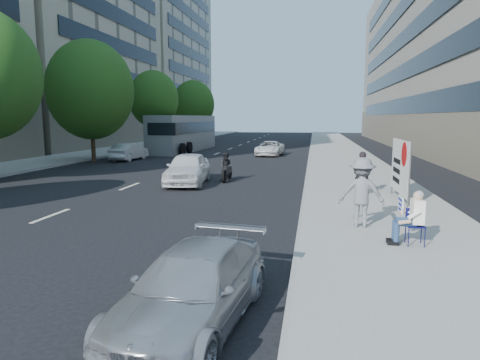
% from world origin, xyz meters
% --- Properties ---
extents(ground, '(160.00, 160.00, 0.00)m').
position_xyz_m(ground, '(0.00, 0.00, 0.00)').
color(ground, black).
rests_on(ground, ground).
extents(near_sidewalk, '(5.00, 120.00, 0.15)m').
position_xyz_m(near_sidewalk, '(4.00, 20.00, 0.07)').
color(near_sidewalk, gray).
rests_on(near_sidewalk, ground).
extents(far_sidewalk, '(4.50, 120.00, 0.15)m').
position_xyz_m(far_sidewalk, '(-16.75, 20.00, 0.07)').
color(far_sidewalk, gray).
rests_on(far_sidewalk, ground).
extents(far_bldg_north, '(22.00, 28.00, 28.00)m').
position_xyz_m(far_bldg_north, '(-30.00, 62.00, 14.00)').
color(far_bldg_north, tan).
rests_on(far_bldg_north, ground).
extents(tree_far_c, '(6.00, 6.00, 8.47)m').
position_xyz_m(tree_far_c, '(-13.70, 18.00, 5.02)').
color(tree_far_c, '#382616').
rests_on(tree_far_c, ground).
extents(tree_far_d, '(4.80, 4.80, 7.65)m').
position_xyz_m(tree_far_d, '(-13.70, 30.00, 4.89)').
color(tree_far_d, '#382616').
rests_on(tree_far_d, ground).
extents(tree_far_e, '(5.40, 5.40, 7.89)m').
position_xyz_m(tree_far_e, '(-13.70, 44.00, 4.78)').
color(tree_far_e, '#382616').
rests_on(tree_far_e, ground).
extents(seated_protester, '(0.83, 1.11, 1.31)m').
position_xyz_m(seated_protester, '(4.08, 0.18, 0.87)').
color(seated_protester, '#131354').
rests_on(seated_protester, near_sidewalk).
extents(jogger, '(1.28, 0.78, 1.91)m').
position_xyz_m(jogger, '(3.10, 1.73, 1.11)').
color(jogger, slate).
rests_on(jogger, near_sidewalk).
extents(pedestrian_woman, '(0.72, 0.60, 1.68)m').
position_xyz_m(pedestrian_woman, '(3.67, 6.92, 0.99)').
color(pedestrian_woman, black).
rests_on(pedestrian_woman, near_sidewalk).
extents(protest_banner, '(0.08, 3.06, 2.20)m').
position_xyz_m(protest_banner, '(4.84, 5.72, 1.40)').
color(protest_banner, '#4C4C4C').
rests_on(protest_banner, near_sidewalk).
extents(parked_sedan, '(2.09, 4.14, 1.15)m').
position_xyz_m(parked_sedan, '(0.02, -4.23, 0.58)').
color(parked_sedan, '#9EA0A5').
rests_on(parked_sedan, ground).
extents(white_sedan_near, '(2.24, 4.56, 1.50)m').
position_xyz_m(white_sedan_near, '(-4.08, 9.18, 0.75)').
color(white_sedan_near, white).
rests_on(white_sedan_near, ground).
extents(white_sedan_mid, '(1.56, 3.87, 1.25)m').
position_xyz_m(white_sedan_mid, '(-11.63, 19.39, 0.63)').
color(white_sedan_mid, silver).
rests_on(white_sedan_mid, ground).
extents(white_sedan_far, '(2.33, 4.41, 1.18)m').
position_xyz_m(white_sedan_far, '(-1.79, 25.01, 0.59)').
color(white_sedan_far, white).
rests_on(white_sedan_far, ground).
extents(motorcycle, '(0.70, 2.04, 1.42)m').
position_xyz_m(motorcycle, '(-2.46, 10.43, 0.64)').
color(motorcycle, black).
rests_on(motorcycle, ground).
extents(bus, '(3.26, 12.18, 3.30)m').
position_xyz_m(bus, '(-10.28, 28.67, 1.64)').
color(bus, slate).
rests_on(bus, ground).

